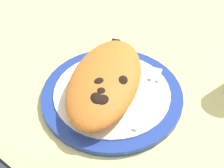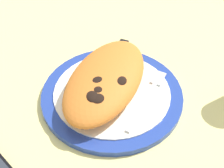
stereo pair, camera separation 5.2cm
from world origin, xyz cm
name	(u,v)px [view 1 (the left image)]	position (x,y,z in cm)	size (l,w,h in cm)	color
ground_plane	(112,102)	(0.00, 0.00, -1.50)	(150.00, 150.00, 3.00)	#E5D684
plate	(112,94)	(0.00, 0.00, 0.78)	(28.33, 28.33, 1.64)	#233D99
calzone	(105,81)	(-0.32, 1.43, 4.26)	(27.29, 17.26, 5.22)	orange
fork	(149,91)	(3.01, -6.78, 1.84)	(17.48, 2.86, 0.40)	silver
knife	(108,60)	(7.96, 4.55, 2.12)	(21.01, 4.68, 1.20)	silver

